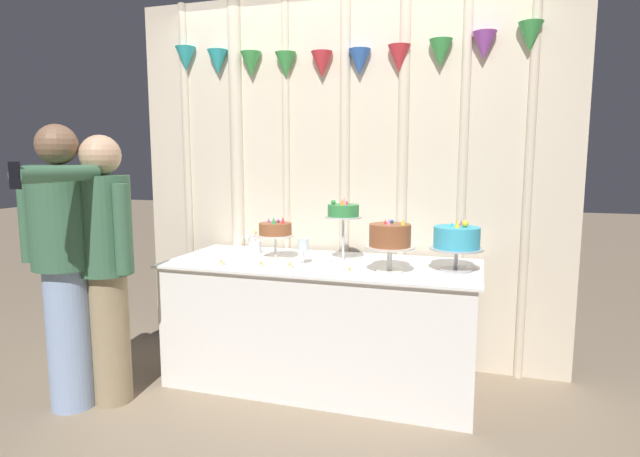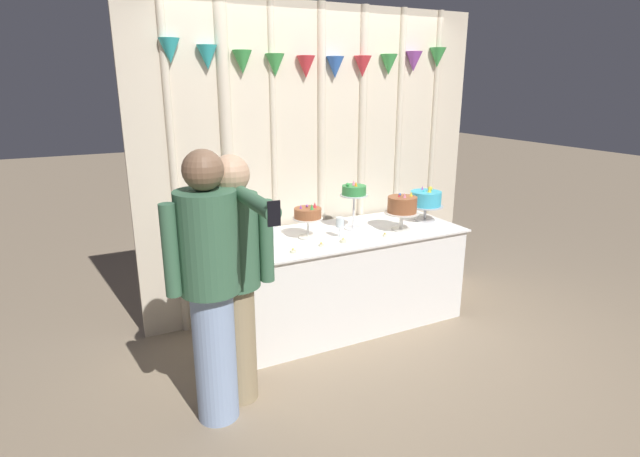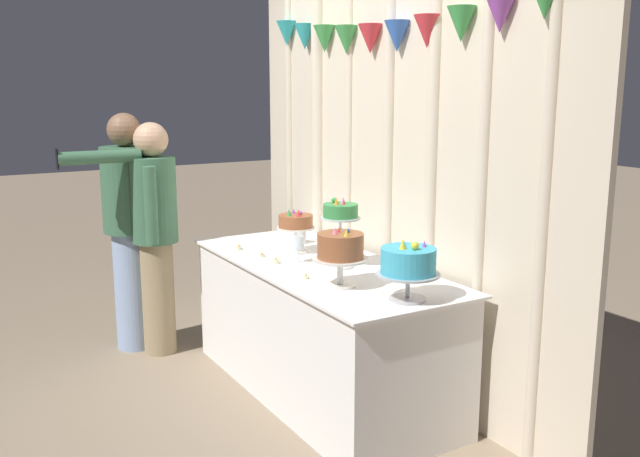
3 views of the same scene
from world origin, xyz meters
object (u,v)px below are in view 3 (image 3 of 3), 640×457
(cake_display_midright, at_px, (340,249))
(cake_display_rightmost, at_px, (408,263))
(tealight_near_right, at_px, (276,262))
(guest_man_dark_suit, at_px, (155,228))
(tealight_far_right, at_px, (306,277))
(cake_display_midleft, at_px, (340,216))
(cake_display_leftmost, at_px, (296,224))
(wine_glass, at_px, (299,243))
(tealight_near_left, at_px, (262,256))
(guest_girl_blue_dress, at_px, (128,222))
(cake_table, at_px, (321,328))
(flower_vase, at_px, (299,234))
(tealight_far_left, at_px, (239,248))

(cake_display_midright, xyz_separation_m, cake_display_rightmost, (0.36, 0.15, -0.02))
(tealight_near_right, relative_size, guest_man_dark_suit, 0.03)
(tealight_far_right, bearing_deg, cake_display_midleft, 111.99)
(cake_display_leftmost, distance_m, wine_glass, 0.26)
(tealight_near_left, bearing_deg, cake_display_rightmost, 11.33)
(guest_man_dark_suit, bearing_deg, guest_girl_blue_dress, -144.65)
(cake_table, bearing_deg, cake_display_rightmost, 0.37)
(cake_display_midleft, bearing_deg, tealight_far_right, -68.01)
(cake_display_midleft, height_order, guest_girl_blue_dress, guest_girl_blue_dress)
(cake_display_leftmost, distance_m, flower_vase, 0.29)
(cake_display_midright, bearing_deg, cake_display_leftmost, 168.31)
(wine_glass, xyz_separation_m, tealight_far_left, (-0.47, -0.17, -0.11))
(tealight_near_left, height_order, tealight_far_right, same)
(flower_vase, relative_size, tealight_near_right, 3.17)
(cake_display_rightmost, bearing_deg, cake_table, -179.63)
(cake_display_midleft, height_order, tealight_near_left, cake_display_midleft)
(cake_display_midleft, bearing_deg, wine_glass, -144.41)
(cake_display_rightmost, height_order, flower_vase, cake_display_rightmost)
(cake_table, relative_size, cake_display_midright, 6.12)
(cake_display_midleft, xyz_separation_m, tealight_near_left, (-0.44, -0.28, -0.29))
(cake_table, bearing_deg, cake_display_midright, -18.27)
(tealight_near_left, bearing_deg, tealight_far_left, -170.64)
(tealight_far_right, height_order, guest_man_dark_suit, guest_man_dark_suit)
(cake_display_leftmost, height_order, wine_glass, cake_display_leftmost)
(tealight_near_left, bearing_deg, tealight_near_right, 0.51)
(cake_table, relative_size, tealight_far_left, 43.50)
(tealight_far_left, distance_m, tealight_near_left, 0.25)
(tealight_near_right, bearing_deg, tealight_near_left, -179.49)
(flower_vase, xyz_separation_m, tealight_far_left, (-0.03, -0.42, -0.05))
(guest_girl_blue_dress, bearing_deg, guest_man_dark_suit, 35.35)
(tealight_far_left, bearing_deg, tealight_near_left, 9.36)
(cake_display_midright, height_order, wine_glass, cake_display_midright)
(cake_table, relative_size, tealight_near_right, 39.25)
(wine_glass, height_order, guest_man_dark_suit, guest_man_dark_suit)
(tealight_far_left, relative_size, guest_man_dark_suit, 0.03)
(cake_table, height_order, cake_display_rightmost, cake_display_rightmost)
(tealight_far_left, distance_m, tealight_far_right, 0.80)
(cake_display_midleft, distance_m, tealight_far_right, 0.42)
(cake_display_rightmost, xyz_separation_m, flower_vase, (-1.35, 0.15, -0.12))
(cake_display_midright, xyz_separation_m, tealight_near_left, (-0.77, -0.07, -0.19))
(cake_display_leftmost, distance_m, cake_display_rightmost, 1.13)
(tealight_near_right, bearing_deg, cake_table, 58.75)
(cake_display_midleft, relative_size, tealight_far_right, 11.16)
(tealight_near_left, xyz_separation_m, tealight_far_right, (0.56, -0.01, 0.00))
(wine_glass, xyz_separation_m, guest_girl_blue_dress, (-1.20, -0.66, -0.01))
(cake_table, distance_m, tealight_far_right, 0.52)
(wine_glass, relative_size, flower_vase, 1.03)
(tealight_far_left, relative_size, tealight_near_left, 1.09)
(cake_display_leftmost, relative_size, wine_glass, 1.74)
(tealight_near_right, distance_m, guest_man_dark_suit, 1.06)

